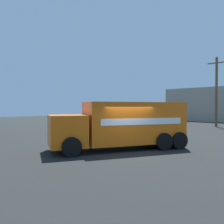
% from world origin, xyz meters
% --- Properties ---
extents(ground_plane, '(100.00, 100.00, 0.00)m').
position_xyz_m(ground_plane, '(0.00, 0.00, 0.00)').
color(ground_plane, black).
extents(delivery_truck, '(5.93, 8.17, 2.77)m').
position_xyz_m(delivery_truck, '(-0.62, 0.65, 1.45)').
color(delivery_truck, orange).
rests_on(delivery_truck, ground).
extents(utility_pole, '(2.20, 0.30, 8.67)m').
position_xyz_m(utility_pole, '(-1.56, 19.95, 4.48)').
color(utility_pole, brown).
rests_on(utility_pole, ground).
extents(building_backdrop, '(18.86, 6.00, 5.82)m').
position_xyz_m(building_backdrop, '(-4.21, 31.85, 2.91)').
color(building_backdrop, gray).
rests_on(building_backdrop, ground).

